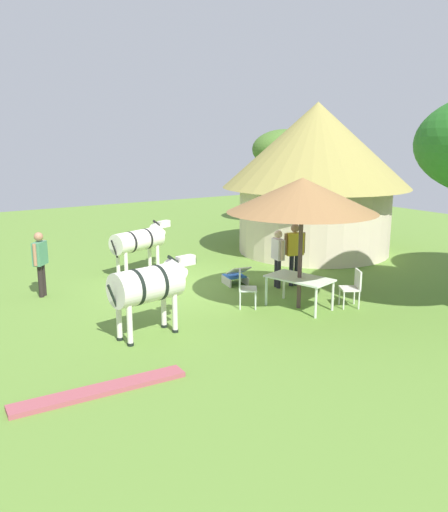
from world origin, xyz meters
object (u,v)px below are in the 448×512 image
thatched_hut (316,171)px  zebra_nearest_camera (139,241)px  patio_dining_table (299,281)px  guest_beside_umbrella (278,253)px  patio_chair_near_lawn (353,286)px  zebra_by_umbrella (149,285)px  patio_chair_east_end (244,286)px  shade_umbrella (302,195)px  striped_lounge_chair (236,276)px  standing_watcher (40,258)px  acacia_tree_behind_hut (285,149)px  guest_behind_table (295,249)px

thatched_hut → zebra_nearest_camera: 6.65m
patio_dining_table → guest_beside_umbrella: bearing=158.0°
thatched_hut → patio_chair_near_lawn: size_ratio=7.08×
zebra_nearest_camera → zebra_by_umbrella: zebra_by_umbrella is taller
thatched_hut → guest_beside_umbrella: (2.90, -3.92, -1.86)m
zebra_nearest_camera → patio_chair_east_end: bearing=-9.6°
patio_chair_near_lawn → patio_dining_table: bearing=90.0°
thatched_hut → shade_umbrella: bearing=-45.4°
patio_dining_table → striped_lounge_chair: size_ratio=1.84×
standing_watcher → zebra_nearest_camera: (-0.75, 3.00, -0.01)m
patio_chair_east_end → standing_watcher: 5.15m
patio_chair_east_end → striped_lounge_chair: (-1.71, 0.94, -0.27)m
standing_watcher → zebra_nearest_camera: bearing=145.4°
patio_chair_near_lawn → acacia_tree_behind_hut: 12.32m
thatched_hut → zebra_nearest_camera: size_ratio=2.84×
thatched_hut → shade_umbrella: thatched_hut is taller
guest_beside_umbrella → zebra_nearest_camera: size_ratio=0.69×
patio_chair_east_end → striped_lounge_chair: size_ratio=0.99×
patio_dining_table → striped_lounge_chair: patio_dining_table is taller
standing_watcher → thatched_hut: bearing=133.1°
shade_umbrella → guest_beside_umbrella: (-1.62, 0.65, -1.72)m
patio_dining_table → zebra_by_umbrella: bearing=-94.5°
shade_umbrella → patio_chair_near_lawn: bearing=59.9°
thatched_hut → patio_chair_east_end: 7.15m
patio_chair_east_end → guest_behind_table: (-0.79, 2.20, 0.50)m
zebra_nearest_camera → acacia_tree_behind_hut: acacia_tree_behind_hut is taller
patio_dining_table → thatched_hut: bearing=134.6°
striped_lounge_chair → zebra_nearest_camera: 3.13m
thatched_hut → standing_watcher: (0.29, -9.39, -1.80)m
zebra_nearest_camera → zebra_by_umbrella: bearing=-41.6°
thatched_hut → guest_beside_umbrella: bearing=-53.5°
patio_dining_table → zebra_nearest_camera: (-4.98, -1.81, 0.32)m
thatched_hut → patio_chair_east_end: bearing=-56.1°
patio_chair_near_lawn → zebra_by_umbrella: size_ratio=0.43×
shade_umbrella → patio_chair_near_lawn: 2.49m
thatched_hut → acacia_tree_behind_hut: 5.81m
patio_chair_near_lawn → zebra_by_umbrella: zebra_by_umbrella is taller
thatched_hut → striped_lounge_chair: bearing=-66.2°
guest_beside_umbrella → guest_behind_table: (0.09, 0.49, 0.09)m
guest_behind_table → thatched_hut: bearing=-123.5°
standing_watcher → acacia_tree_behind_hut: bearing=155.1°
patio_chair_east_end → shade_umbrella: bearing=90.0°
patio_dining_table → guest_beside_umbrella: guest_beside_umbrella is taller
patio_dining_table → zebra_nearest_camera: size_ratio=0.74×
zebra_by_umbrella → acacia_tree_behind_hut: bearing=121.1°
guest_beside_umbrella → acacia_tree_behind_hut: (-7.96, 6.71, 2.45)m
zebra_by_umbrella → striped_lounge_chair: bearing=112.1°
acacia_tree_behind_hut → patio_chair_near_lawn: bearing=-31.5°
guest_beside_umbrella → zebra_by_umbrella: size_ratio=0.74×
thatched_hut → zebra_by_umbrella: 9.45m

